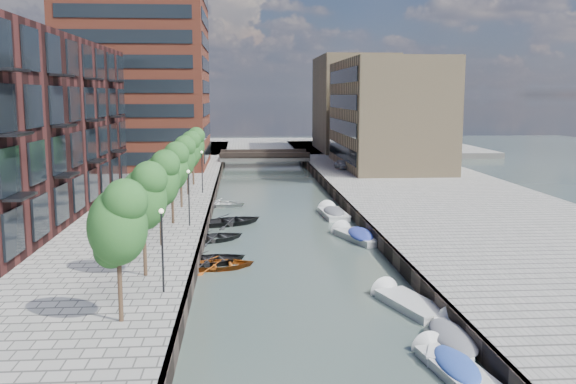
{
  "coord_description": "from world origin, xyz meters",
  "views": [
    {
      "loc": [
        -3.34,
        -22.47,
        10.5
      ],
      "look_at": [
        0.0,
        23.46,
        3.5
      ],
      "focal_mm": 40.0,
      "sensor_mm": 36.0,
      "label": 1
    }
  ],
  "objects": [
    {
      "name": "tan_block_near",
      "position": [
        16.0,
        62.0,
        8.0
      ],
      "size": [
        12.0,
        25.0,
        14.0
      ],
      "primitive_type": "cube",
      "color": "#98815D",
      "rests_on": "quay_right"
    },
    {
      "name": "tree_2",
      "position": [
        -8.5,
        18.0,
        5.31
      ],
      "size": [
        2.5,
        2.5,
        5.95
      ],
      "color": "#382619",
      "rests_on": "quay_left"
    },
    {
      "name": "motorboat_4",
      "position": [
        4.55,
        32.35,
        0.22
      ],
      "size": [
        2.25,
        5.55,
        1.81
      ],
      "color": "silver",
      "rests_on": "ground"
    },
    {
      "name": "motorboat_0",
      "position": [
        4.62,
        0.42,
        0.18
      ],
      "size": [
        2.25,
        4.68,
        1.5
      ],
      "color": "#BABAB8",
      "rests_on": "ground"
    },
    {
      "name": "sloop_3",
      "position": [
        -5.4,
        37.69,
        0.0
      ],
      "size": [
        5.06,
        3.9,
        0.97
      ],
      "primitive_type": "imported",
      "rotation": [
        0.0,
        0.0,
        1.44
      ],
      "color": "silver",
      "rests_on": "ground"
    },
    {
      "name": "motorboat_1",
      "position": [
        5.58,
        3.03,
        0.21
      ],
      "size": [
        3.49,
        5.47,
        1.73
      ],
      "color": "silver",
      "rests_on": "ground"
    },
    {
      "name": "lamp_0",
      "position": [
        -7.2,
        8.0,
        3.51
      ],
      "size": [
        0.24,
        0.24,
        4.12
      ],
      "color": "black",
      "rests_on": "quay_left"
    },
    {
      "name": "lamp_2",
      "position": [
        -7.2,
        40.0,
        3.51
      ],
      "size": [
        0.24,
        0.24,
        4.12
      ],
      "color": "black",
      "rests_on": "quay_left"
    },
    {
      "name": "quay_wall_right",
      "position": [
        6.1,
        40.0,
        0.5
      ],
      "size": [
        0.25,
        140.0,
        1.0
      ],
      "primitive_type": "cube",
      "color": "#332823",
      "rests_on": "ground"
    },
    {
      "name": "motorboat_3",
      "position": [
        5.06,
        23.12,
        0.22
      ],
      "size": [
        3.59,
        5.7,
        1.8
      ],
      "color": "#AEAEAC",
      "rests_on": "ground"
    },
    {
      "name": "quay_wall_left",
      "position": [
        -6.1,
        40.0,
        0.5
      ],
      "size": [
        0.25,
        140.0,
        1.0
      ],
      "primitive_type": "cube",
      "color": "#332823",
      "rests_on": "ground"
    },
    {
      "name": "lamp_1",
      "position": [
        -7.2,
        24.0,
        3.51
      ],
      "size": [
        0.24,
        0.24,
        4.12
      ],
      "color": "black",
      "rests_on": "quay_left"
    },
    {
      "name": "tree_0",
      "position": [
        -8.5,
        4.0,
        5.31
      ],
      "size": [
        2.5,
        2.5,
        5.95
      ],
      "color": "#382619",
      "rests_on": "quay_left"
    },
    {
      "name": "tree_6",
      "position": [
        -8.5,
        46.0,
        5.31
      ],
      "size": [
        2.5,
        2.5,
        5.95
      ],
      "color": "#382619",
      "rests_on": "quay_left"
    },
    {
      "name": "bridge",
      "position": [
        0.0,
        72.0,
        1.39
      ],
      "size": [
        13.0,
        6.0,
        1.3
      ],
      "color": "gray",
      "rests_on": "ground"
    },
    {
      "name": "sloop_4",
      "position": [
        -4.22,
        29.13,
        0.0
      ],
      "size": [
        6.18,
        5.44,
        1.06
      ],
      "primitive_type": "imported",
      "rotation": [
        0.0,
        0.0,
        1.99
      ],
      "color": "black",
      "rests_on": "ground"
    },
    {
      "name": "far_closure",
      "position": [
        0.0,
        100.0,
        0.5
      ],
      "size": [
        80.0,
        40.0,
        1.0
      ],
      "primitive_type": "cube",
      "color": "gray",
      "rests_on": "ground"
    },
    {
      "name": "tree_4",
      "position": [
        -8.5,
        32.0,
        5.31
      ],
      "size": [
        2.5,
        2.5,
        5.95
      ],
      "color": "#382619",
      "rests_on": "quay_left"
    },
    {
      "name": "water",
      "position": [
        0.0,
        40.0,
        0.0
      ],
      "size": [
        300.0,
        300.0,
        0.0
      ],
      "primitive_type": "plane",
      "color": "#38473F",
      "rests_on": "ground"
    },
    {
      "name": "tree_5",
      "position": [
        -8.5,
        39.0,
        5.31
      ],
      "size": [
        2.5,
        2.5,
        5.95
      ],
      "color": "#382619",
      "rests_on": "quay_left"
    },
    {
      "name": "sloop_0",
      "position": [
        -5.4,
        16.79,
        0.0
      ],
      "size": [
        5.56,
        4.71,
        0.98
      ],
      "primitive_type": "imported",
      "rotation": [
        0.0,
        0.0,
        1.89
      ],
      "color": "black",
      "rests_on": "ground"
    },
    {
      "name": "motorboat_2",
      "position": [
        4.8,
        8.16,
        0.1
      ],
      "size": [
        3.17,
        5.29,
        1.67
      ],
      "color": "silver",
      "rests_on": "ground"
    },
    {
      "name": "car",
      "position": [
        9.62,
        59.16,
        1.58
      ],
      "size": [
        1.91,
        3.6,
        1.17
      ],
      "primitive_type": "imported",
      "rotation": [
        0.0,
        0.0,
        0.16
      ],
      "color": "silver",
      "rests_on": "quay_right"
    },
    {
      "name": "sloop_2",
      "position": [
        -4.8,
        15.77,
        0.0
      ],
      "size": [
        4.76,
        3.69,
        0.9
      ],
      "primitive_type": "imported",
      "rotation": [
        0.0,
        0.0,
        1.71
      ],
      "color": "#8A3C0F",
      "rests_on": "ground"
    },
    {
      "name": "tree_1",
      "position": [
        -8.5,
        11.0,
        5.31
      ],
      "size": [
        2.5,
        2.5,
        5.95
      ],
      "color": "#382619",
      "rests_on": "quay_left"
    },
    {
      "name": "sloop_1",
      "position": [
        -5.4,
        23.3,
        0.0
      ],
      "size": [
        5.5,
        4.85,
        0.95
      ],
      "primitive_type": "imported",
      "rotation": [
        0.0,
        0.0,
        2.0
      ],
      "color": "black",
      "rests_on": "ground"
    },
    {
      "name": "tan_block_far",
      "position": [
        16.0,
        88.0,
        9.0
      ],
      "size": [
        12.0,
        20.0,
        16.0
      ],
      "primitive_type": "cube",
      "color": "#98815D",
      "rests_on": "quay_right"
    },
    {
      "name": "quay_right",
      "position": [
        16.0,
        40.0,
        0.5
      ],
      "size": [
        20.0,
        140.0,
        1.0
      ],
      "primitive_type": "cube",
      "color": "gray",
      "rests_on": "ground"
    },
    {
      "name": "tree_3",
      "position": [
        -8.5,
        25.0,
        5.31
      ],
      "size": [
        2.5,
        2.5,
        5.95
      ],
      "color": "#382619",
      "rests_on": "quay_left"
    },
    {
      "name": "apartment_block",
      "position": [
        -20.0,
        30.0,
        8.0
      ],
      "size": [
        8.0,
        38.0,
        14.0
      ],
      "primitive_type": "cube",
      "color": "black",
      "rests_on": "quay_left"
    },
    {
      "name": "tower",
      "position": [
        -17.0,
        65.0,
        16.0
      ],
      "size": [
        18.0,
        18.0,
        30.0
      ],
      "primitive_type": "cube",
      "color": "brown",
      "rests_on": "quay_left"
    }
  ]
}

